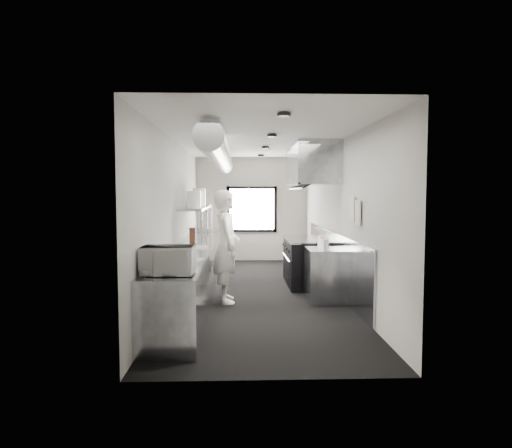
{
  "coord_description": "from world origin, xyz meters",
  "views": [
    {
      "loc": [
        -0.32,
        -8.41,
        1.86
      ],
      "look_at": [
        -0.03,
        -0.2,
        1.29
      ],
      "focal_mm": 32.09,
      "sensor_mm": 36.0,
      "label": 1
    }
  ],
  "objects": [
    {
      "name": "service_window",
      "position": [
        0.0,
        3.96,
        1.4
      ],
      "size": [
        1.36,
        0.05,
        1.25
      ],
      "color": "white",
      "rests_on": "wall_back"
    },
    {
      "name": "hvac_duct",
      "position": [
        -0.7,
        0.4,
        2.55
      ],
      "size": [
        0.4,
        6.4,
        0.4
      ],
      "primitive_type": "cylinder",
      "rotation": [
        1.57,
        0.0,
        0.0
      ],
      "color": "#989CA0",
      "rests_on": "ceiling"
    },
    {
      "name": "notice_sheet_b",
      "position": [
        1.47,
        -1.55,
        1.55
      ],
      "size": [
        0.02,
        0.28,
        0.38
      ],
      "primitive_type": "cube",
      "color": "beige",
      "rests_on": "wall_right"
    },
    {
      "name": "pass_shelf",
      "position": [
        -1.19,
        1.0,
        1.54
      ],
      "size": [
        0.45,
        3.0,
        0.68
      ],
      "color": "gray",
      "rests_on": "prep_counter"
    },
    {
      "name": "plate_stack_d",
      "position": [
        -1.21,
        1.79,
        1.75
      ],
      "size": [
        0.26,
        0.26,
        0.37
      ],
      "primitive_type": "cylinder",
      "rotation": [
        0.0,
        0.0,
        0.07
      ],
      "color": "white",
      "rests_on": "pass_shelf"
    },
    {
      "name": "deli_tub_b",
      "position": [
        -1.32,
        -2.53,
        0.95
      ],
      "size": [
        0.14,
        0.14,
        0.1
      ],
      "primitive_type": "cylinder",
      "rotation": [
        0.0,
        0.0,
        0.07
      ],
      "color": "#B7C1B2",
      "rests_on": "prep_counter"
    },
    {
      "name": "small_plate",
      "position": [
        -1.07,
        -1.57,
        0.91
      ],
      "size": [
        0.19,
        0.19,
        0.02
      ],
      "primitive_type": "cylinder",
      "rotation": [
        0.0,
        0.0,
        0.01
      ],
      "color": "white",
      "rests_on": "prep_counter"
    },
    {
      "name": "floor",
      "position": [
        0.0,
        0.0,
        0.0
      ],
      "size": [
        3.0,
        8.0,
        0.01
      ],
      "primitive_type": "cube",
      "color": "black",
      "rests_on": "ground"
    },
    {
      "name": "squeeze_bottle_b",
      "position": [
        1.12,
        -0.9,
        0.99
      ],
      "size": [
        0.06,
        0.06,
        0.19
      ],
      "primitive_type": "cylinder",
      "rotation": [
        0.0,
        0.0,
        0.01
      ],
      "color": "white",
      "rests_on": "bottle_station"
    },
    {
      "name": "cutting_board",
      "position": [
        -1.09,
        -0.54,
        0.91
      ],
      "size": [
        0.5,
        0.62,
        0.02
      ],
      "primitive_type": "cube",
      "rotation": [
        0.0,
        0.0,
        0.16
      ],
      "color": "white",
      "rests_on": "prep_counter"
    },
    {
      "name": "microwave",
      "position": [
        -1.16,
        -3.07,
        1.07
      ],
      "size": [
        0.57,
        0.43,
        0.33
      ],
      "primitive_type": "imported",
      "rotation": [
        0.0,
        0.0,
        -0.02
      ],
      "color": "white",
      "rests_on": "prep_counter"
    },
    {
      "name": "knife_block",
      "position": [
        -1.25,
        0.49,
        1.03
      ],
      "size": [
        0.14,
        0.26,
        0.26
      ],
      "primitive_type": "cube",
      "rotation": [
        0.0,
        0.0,
        0.13
      ],
      "color": "#56351E",
      "rests_on": "prep_counter"
    },
    {
      "name": "wall_right",
      "position": [
        1.5,
        0.0,
        1.4
      ],
      "size": [
        0.02,
        8.0,
        2.8
      ],
      "primitive_type": "cube",
      "color": "#B5B3AC",
      "rests_on": "floor"
    },
    {
      "name": "wall_back",
      "position": [
        0.0,
        4.0,
        1.4
      ],
      "size": [
        3.0,
        0.02,
        2.8
      ],
      "primitive_type": "cube",
      "color": "#B5B3AC",
      "rests_on": "floor"
    },
    {
      "name": "range",
      "position": [
        1.04,
        0.7,
        0.47
      ],
      "size": [
        0.88,
        1.6,
        0.94
      ],
      "color": "black",
      "rests_on": "floor"
    },
    {
      "name": "wall_cladding",
      "position": [
        1.48,
        0.3,
        0.55
      ],
      "size": [
        0.03,
        5.5,
        1.1
      ],
      "primitive_type": "cube",
      "color": "gray",
      "rests_on": "wall_right"
    },
    {
      "name": "exhaust_hood",
      "position": [
        1.1,
        0.7,
        2.39
      ],
      "size": [
        0.81,
        2.2,
        0.88
      ],
      "color": "gray",
      "rests_on": "ceiling"
    },
    {
      "name": "far_work_table",
      "position": [
        -1.15,
        3.2,
        0.45
      ],
      "size": [
        0.7,
        1.2,
        0.9
      ],
      "primitive_type": "cube",
      "color": "gray",
      "rests_on": "floor"
    },
    {
      "name": "plate_stack_b",
      "position": [
        -1.18,
        0.74,
        1.73
      ],
      "size": [
        0.26,
        0.26,
        0.32
      ],
      "primitive_type": "cylinder",
      "rotation": [
        0.0,
        0.0,
        -0.07
      ],
      "color": "white",
      "rests_on": "pass_shelf"
    },
    {
      "name": "deli_tub_a",
      "position": [
        -1.35,
        -2.36,
        0.95
      ],
      "size": [
        0.16,
        0.16,
        0.09
      ],
      "primitive_type": "cylinder",
      "rotation": [
        0.0,
        0.0,
        -0.34
      ],
      "color": "#B7C1B2",
      "rests_on": "prep_counter"
    },
    {
      "name": "squeeze_bottle_d",
      "position": [
        1.07,
        -0.55,
        1.0
      ],
      "size": [
        0.08,
        0.08,
        0.2
      ],
      "primitive_type": "cylinder",
      "rotation": [
        0.0,
        0.0,
        -0.36
      ],
      "color": "white",
      "rests_on": "bottle_station"
    },
    {
      "name": "line_cook",
      "position": [
        -0.55,
        -0.72,
        0.95
      ],
      "size": [
        0.54,
        0.75,
        1.9
      ],
      "primitive_type": "imported",
      "rotation": [
        0.0,
        0.0,
        1.71
      ],
      "color": "white",
      "rests_on": "floor"
    },
    {
      "name": "ceiling",
      "position": [
        0.0,
        0.0,
        2.8
      ],
      "size": [
        3.0,
        8.0,
        0.01
      ],
      "primitive_type": "cube",
      "color": "silver",
      "rests_on": "wall_back"
    },
    {
      "name": "squeeze_bottle_c",
      "position": [
        1.07,
        -0.73,
        0.99
      ],
      "size": [
        0.07,
        0.07,
        0.17
      ],
      "primitive_type": "cylinder",
      "rotation": [
        0.0,
        0.0,
        -0.23
      ],
      "color": "white",
      "rests_on": "bottle_station"
    },
    {
      "name": "notice_sheet_a",
      "position": [
        1.47,
        -1.2,
        1.6
      ],
      "size": [
        0.02,
        0.28,
        0.38
      ],
      "primitive_type": "cube",
      "color": "beige",
      "rests_on": "wall_right"
    },
    {
      "name": "squeeze_bottle_a",
      "position": [
        1.06,
        -1.01,
        1.0
      ],
      "size": [
        0.08,
        0.08,
        0.19
      ],
      "primitive_type": "cylinder",
      "rotation": [
        0.0,
        0.0,
        -0.23
      ],
      "color": "white",
      "rests_on": "bottle_station"
    },
    {
      "name": "wall_left",
      "position": [
        -1.5,
        0.0,
        1.4
      ],
      "size": [
        0.02,
        8.0,
        2.8
      ],
      "primitive_type": "cube",
      "color": "#B5B3AC",
      "rests_on": "floor"
    },
    {
      "name": "bottle_station",
      "position": [
        1.15,
        -0.7,
        0.45
      ],
      "size": [
        0.65,
        0.8,
        0.9
      ],
      "primitive_type": "cube",
      "color": "gray",
      "rests_on": "floor"
    },
    {
      "name": "newspaper",
      "position": [
        -1.02,
        -1.97,
        0.9
      ],
      "size": [
        0.38,
        0.44,
        0.01
      ],
      "primitive_type": "cube",
      "rotation": [
        0.0,
        0.0,
        -0.2
      ],
      "color": "silver",
      "rests_on": "prep_counter"
    },
    {
      "name": "pastry",
      "position": [
        -1.07,
        -1.57,
        0.96
      ],
      "size": [
        0.09,
        0.09,
        0.09
      ],
      "primitive_type": "sphere",
      "color": "tan",
      "rests_on": "small_plate"
    },
    {
      "name": "plate_stack_c",
      "position": [
        -1.18,
        1.34,
        1.76
      ],
      "size": [
        0.33,
        0.33,
        0.37
      ],
      "primitive_type": "cylinder",
      "rotation": [
        0.0,
        0.0,
        0.28
      ],
      "color": "white",
      "rests_on": "pass_shelf"
    },
    {
      "name": "squeeze_bottle_e",
      "position": [
        1.09,
        -0.41,
        1.0
      ],
      "size": [
        0.07,
        0.07,
        0.2
      ],
      "primitive_type": "cylinder",
      "rotation": [
        0.0,
        0.0,
        0.06
      ],
      "color": "white",
      "rests_on": "bottle_station"
    },
    {
      "name": "plate_stack_a",
      "position": [
        -1.18,
        0.11,
        1.73
      ],
      "size": [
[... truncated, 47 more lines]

